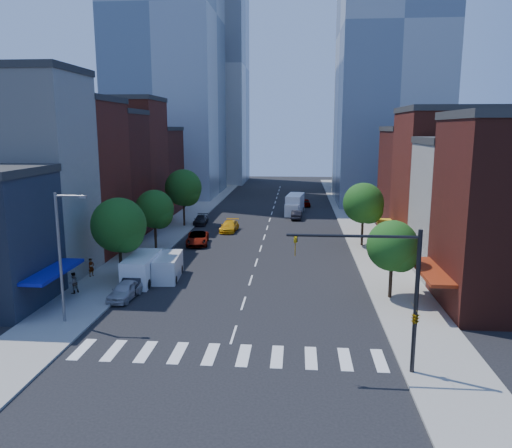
# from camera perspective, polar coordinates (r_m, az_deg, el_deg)

# --- Properties ---
(ground) EXTENTS (220.00, 220.00, 0.00)m
(ground) POSITION_cam_1_polar(r_m,az_deg,el_deg) (33.65, -2.58, -12.51)
(ground) COLOR black
(ground) RESTS_ON ground
(sidewalk_left) EXTENTS (5.00, 120.00, 0.15)m
(sidewalk_left) POSITION_cam_1_polar(r_m,az_deg,el_deg) (73.74, -8.25, 0.39)
(sidewalk_left) COLOR gray
(sidewalk_left) RESTS_ON ground
(sidewalk_right) EXTENTS (5.00, 120.00, 0.15)m
(sidewalk_right) POSITION_cam_1_polar(r_m,az_deg,el_deg) (72.35, 11.42, 0.09)
(sidewalk_right) COLOR gray
(sidewalk_right) RESTS_ON ground
(crosswalk) EXTENTS (19.00, 3.00, 0.01)m
(crosswalk) POSITION_cam_1_polar(r_m,az_deg,el_deg) (30.94, -3.31, -14.70)
(crosswalk) COLOR silver
(crosswalk) RESTS_ON ground
(bldg_left_1) EXTENTS (12.00, 8.00, 18.00)m
(bldg_left_1) POSITION_cam_1_polar(r_m,az_deg,el_deg) (49.63, -25.64, 4.78)
(bldg_left_1) COLOR beige
(bldg_left_1) RESTS_ON ground
(bldg_left_2) EXTENTS (12.00, 9.00, 16.00)m
(bldg_left_2) POSITION_cam_1_polar(r_m,az_deg,el_deg) (57.18, -21.29, 4.77)
(bldg_left_2) COLOR maroon
(bldg_left_2) RESTS_ON ground
(bldg_left_3) EXTENTS (12.00, 8.00, 15.00)m
(bldg_left_3) POSITION_cam_1_polar(r_m,az_deg,el_deg) (64.93, -17.99, 5.18)
(bldg_left_3) COLOR #491A12
(bldg_left_3) RESTS_ON ground
(bldg_left_4) EXTENTS (12.00, 9.00, 17.00)m
(bldg_left_4) POSITION_cam_1_polar(r_m,az_deg,el_deg) (72.74, -15.47, 6.67)
(bldg_left_4) COLOR maroon
(bldg_left_4) RESTS_ON ground
(bldg_left_5) EXTENTS (12.00, 10.00, 13.00)m
(bldg_left_5) POSITION_cam_1_polar(r_m,az_deg,el_deg) (81.85, -13.11, 5.80)
(bldg_left_5) COLOR #491A12
(bldg_left_5) RESTS_ON ground
(bldg_right_1) EXTENTS (12.00, 8.00, 12.00)m
(bldg_right_1) POSITION_cam_1_polar(r_m,az_deg,el_deg) (49.22, 24.88, 1.27)
(bldg_right_1) COLOR beige
(bldg_right_1) RESTS_ON ground
(bldg_right_2) EXTENTS (12.00, 10.00, 15.00)m
(bldg_right_2) POSITION_cam_1_polar(r_m,az_deg,el_deg) (57.49, 21.98, 4.25)
(bldg_right_2) COLOR maroon
(bldg_right_2) RESTS_ON ground
(bldg_right_3) EXTENTS (12.00, 10.00, 13.00)m
(bldg_right_3) POSITION_cam_1_polar(r_m,az_deg,el_deg) (67.15, 19.45, 4.40)
(bldg_right_3) COLOR #491A12
(bldg_right_3) RESTS_ON ground
(tower_nw) EXTENTS (20.00, 22.00, 70.00)m
(tower_nw) POSITION_cam_1_polar(r_m,az_deg,el_deg) (106.17, -10.30, 22.48)
(tower_nw) COLOR #8C99A8
(tower_nw) RESTS_ON ground
(tower_ne) EXTENTS (18.00, 20.00, 60.00)m
(tower_ne) POSITION_cam_1_polar(r_m,az_deg,el_deg) (95.44, 15.34, 20.56)
(tower_ne) COLOR #9EA5AD
(tower_ne) RESTS_ON ground
(tower_far_e) EXTENTS (22.00, 22.00, 80.00)m
(tower_far_e) POSITION_cam_1_polar(r_m,az_deg,el_deg) (120.31, 15.51, 23.31)
(tower_far_e) COLOR #8C99A8
(tower_far_e) RESTS_ON ground
(tower_far_w) EXTENTS (18.00, 18.00, 56.00)m
(tower_far_w) POSITION_cam_1_polar(r_m,az_deg,el_deg) (128.38, -5.37, 17.39)
(tower_far_w) COLOR #9EA5AD
(tower_far_w) RESTS_ON ground
(traffic_signal) EXTENTS (7.24, 2.24, 8.00)m
(traffic_signal) POSITION_cam_1_polar(r_m,az_deg,el_deg) (28.31, 16.72, -8.56)
(traffic_signal) COLOR black
(traffic_signal) RESTS_ON sidewalk_right
(streetlight) EXTENTS (2.25, 0.25, 9.00)m
(streetlight) POSITION_cam_1_polar(r_m,az_deg,el_deg) (36.28, -21.29, -2.74)
(streetlight) COLOR slate
(streetlight) RESTS_ON sidewalk_left
(tree_left_near) EXTENTS (4.80, 4.80, 7.30)m
(tree_left_near) POSITION_cam_1_polar(r_m,az_deg,el_deg) (45.11, -15.26, -0.35)
(tree_left_near) COLOR black
(tree_left_near) RESTS_ON sidewalk_left
(tree_left_mid) EXTENTS (4.20, 4.20, 6.65)m
(tree_left_mid) POSITION_cam_1_polar(r_m,az_deg,el_deg) (55.46, -11.39, 1.51)
(tree_left_mid) COLOR black
(tree_left_mid) RESTS_ON sidewalk_left
(tree_left_far) EXTENTS (5.00, 5.00, 7.75)m
(tree_left_far) POSITION_cam_1_polar(r_m,az_deg,el_deg) (68.79, -8.19, 3.96)
(tree_left_far) COLOR black
(tree_left_far) RESTS_ON sidewalk_left
(tree_right_near) EXTENTS (4.00, 4.00, 6.20)m
(tree_right_near) POSITION_cam_1_polar(r_m,az_deg,el_deg) (40.34, 15.54, -2.66)
(tree_right_near) COLOR black
(tree_right_near) RESTS_ON sidewalk_right
(tree_right_far) EXTENTS (4.60, 4.60, 7.20)m
(tree_right_far) POSITION_cam_1_polar(r_m,az_deg,el_deg) (57.68, 12.33, 2.17)
(tree_right_far) COLOR black
(tree_right_far) RESTS_ON sidewalk_right
(parked_car_front) EXTENTS (2.02, 4.26, 1.41)m
(parked_car_front) POSITION_cam_1_polar(r_m,az_deg,el_deg) (41.24, -14.77, -7.36)
(parked_car_front) COLOR #AEAEB3
(parked_car_front) RESTS_ON ground
(parked_car_second) EXTENTS (1.63, 4.49, 1.47)m
(parked_car_second) POSITION_cam_1_polar(r_m,az_deg,el_deg) (43.35, -13.73, -6.36)
(parked_car_second) COLOR black
(parked_car_second) RESTS_ON ground
(parked_car_third) EXTENTS (3.12, 5.57, 1.47)m
(parked_car_third) POSITION_cam_1_polar(r_m,az_deg,el_deg) (58.57, -6.70, -1.64)
(parked_car_third) COLOR #999999
(parked_car_third) RESTS_ON ground
(parked_car_rear) EXTENTS (1.99, 4.47, 1.27)m
(parked_car_rear) POSITION_cam_1_polar(r_m,az_deg,el_deg) (70.79, -6.32, 0.47)
(parked_car_rear) COLOR black
(parked_car_rear) RESTS_ON ground
(cargo_van_near) EXTENTS (2.41, 5.70, 2.41)m
(cargo_van_near) POSITION_cam_1_polar(r_m,az_deg,el_deg) (45.08, -12.94, -5.06)
(cargo_van_near) COLOR white
(cargo_van_near) RESTS_ON ground
(cargo_van_far) EXTENTS (2.40, 5.16, 2.14)m
(cargo_van_far) POSITION_cam_1_polar(r_m,az_deg,el_deg) (45.70, -10.05, -4.90)
(cargo_van_far) COLOR silver
(cargo_van_far) RESTS_ON ground
(taxi) EXTENTS (2.29, 4.96, 1.40)m
(taxi) POSITION_cam_1_polar(r_m,az_deg,el_deg) (65.61, -3.06, -0.25)
(taxi) COLOR #EEA60C
(taxi) RESTS_ON ground
(traffic_car_oncoming) EXTENTS (1.70, 4.24, 1.37)m
(traffic_car_oncoming) POSITION_cam_1_polar(r_m,az_deg,el_deg) (74.65, 4.69, 1.07)
(traffic_car_oncoming) COLOR black
(traffic_car_oncoming) RESTS_ON ground
(traffic_car_far) EXTENTS (1.92, 4.09, 1.35)m
(traffic_car_far) POSITION_cam_1_polar(r_m,az_deg,el_deg) (87.09, 5.64, 2.46)
(traffic_car_far) COLOR #999999
(traffic_car_far) RESTS_ON ground
(box_truck) EXTENTS (3.08, 7.79, 3.05)m
(box_truck) POSITION_cam_1_polar(r_m,az_deg,el_deg) (79.03, 4.43, 2.18)
(box_truck) COLOR white
(box_truck) RESTS_ON ground
(pedestrian_near) EXTENTS (0.64, 0.72, 1.65)m
(pedestrian_near) POSITION_cam_1_polar(r_m,az_deg,el_deg) (47.75, -18.32, -4.71)
(pedestrian_near) COLOR #999999
(pedestrian_near) RESTS_ON sidewalk_left
(pedestrian_far) EXTENTS (0.98, 1.06, 1.74)m
(pedestrian_far) POSITION_cam_1_polar(r_m,az_deg,el_deg) (43.36, -20.15, -6.33)
(pedestrian_far) COLOR #999999
(pedestrian_far) RESTS_ON sidewalk_left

